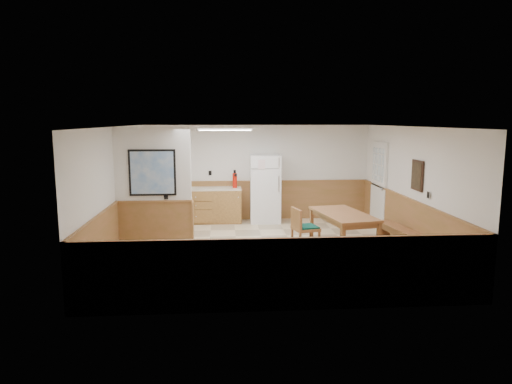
{
  "coord_description": "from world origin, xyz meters",
  "views": [
    {
      "loc": [
        -0.84,
        -8.98,
        2.63
      ],
      "look_at": [
        -0.17,
        0.4,
        1.14
      ],
      "focal_mm": 32.0,
      "sensor_mm": 36.0,
      "label": 1
    }
  ],
  "objects": [
    {
      "name": "soap_bottle",
      "position": [
        -2.07,
        2.7,
        1.02
      ],
      "size": [
        0.1,
        0.1,
        0.24
      ],
      "primitive_type": "cylinder",
      "rotation": [
        0.0,
        0.0,
        0.43
      ],
      "color": "#198B29",
      "rests_on": "kitchen_counter"
    },
    {
      "name": "ceiling",
      "position": [
        0.0,
        0.0,
        2.5
      ],
      "size": [
        6.0,
        6.0,
        0.02
      ],
      "primitive_type": "cube",
      "color": "silver",
      "rests_on": "back_wall"
    },
    {
      "name": "dining_chair",
      "position": [
        0.74,
        0.05,
        0.49
      ],
      "size": [
        0.76,
        0.6,
        0.85
      ],
      "rotation": [
        0.0,
        0.0,
        0.24
      ],
      "color": "#A9623E",
      "rests_on": "ground"
    },
    {
      "name": "kitchen_counter",
      "position": [
        -1.21,
        2.68,
        0.46
      ],
      "size": [
        2.2,
        0.61,
        1.0
      ],
      "color": "#B3853F",
      "rests_on": "ground"
    },
    {
      "name": "dining_table",
      "position": [
        1.59,
        0.0,
        0.66
      ],
      "size": [
        1.16,
        1.85,
        0.75
      ],
      "rotation": [
        0.0,
        0.0,
        0.18
      ],
      "color": "#A9623E",
      "rests_on": "ground"
    },
    {
      "name": "wainscot_left",
      "position": [
        -2.98,
        0.0,
        0.5
      ],
      "size": [
        0.04,
        6.0,
        1.0
      ],
      "primitive_type": "cube",
      "color": "#A46841",
      "rests_on": "ground"
    },
    {
      "name": "back_wall",
      "position": [
        0.0,
        3.0,
        1.25
      ],
      "size": [
        6.0,
        0.02,
        2.5
      ],
      "primitive_type": "cube",
      "color": "white",
      "rests_on": "ground"
    },
    {
      "name": "wainscot_right",
      "position": [
        2.98,
        0.0,
        0.5
      ],
      "size": [
        0.04,
        6.0,
        1.0
      ],
      "primitive_type": "cube",
      "color": "#A46841",
      "rests_on": "ground"
    },
    {
      "name": "right_wall",
      "position": [
        3.0,
        0.0,
        1.25
      ],
      "size": [
        0.02,
        6.0,
        2.5
      ],
      "primitive_type": "cube",
      "color": "white",
      "rests_on": "ground"
    },
    {
      "name": "partition_wall",
      "position": [
        -2.25,
        0.19,
        1.23
      ],
      "size": [
        1.5,
        0.2,
        2.5
      ],
      "color": "white",
      "rests_on": "ground"
    },
    {
      "name": "wainscot_back",
      "position": [
        0.0,
        2.98,
        0.5
      ],
      "size": [
        6.0,
        0.04,
        1.0
      ],
      "primitive_type": "cube",
      "color": "#A46841",
      "rests_on": "ground"
    },
    {
      "name": "exterior_door",
      "position": [
        2.96,
        1.9,
        1.05
      ],
      "size": [
        0.07,
        1.02,
        2.15
      ],
      "color": "white",
      "rests_on": "ground"
    },
    {
      "name": "ground",
      "position": [
        0.0,
        0.0,
        0.0
      ],
      "size": [
        6.0,
        6.0,
        0.0
      ],
      "primitive_type": "plane",
      "color": "beige",
      "rests_on": "ground"
    },
    {
      "name": "fluorescent_fixture",
      "position": [
        -0.8,
        1.3,
        2.45
      ],
      "size": [
        1.2,
        0.3,
        0.09
      ],
      "color": "white",
      "rests_on": "ceiling"
    },
    {
      "name": "kitchen_window",
      "position": [
        -2.1,
        2.98,
        1.55
      ],
      "size": [
        0.8,
        0.04,
        1.0
      ],
      "color": "white",
      "rests_on": "back_wall"
    },
    {
      "name": "left_wall",
      "position": [
        -3.0,
        0.0,
        1.25
      ],
      "size": [
        0.02,
        6.0,
        2.5
      ],
      "primitive_type": "cube",
      "color": "white",
      "rests_on": "ground"
    },
    {
      "name": "fire_extinguisher",
      "position": [
        -0.56,
        2.65,
        1.1
      ],
      "size": [
        0.15,
        0.15,
        0.46
      ],
      "rotation": [
        0.0,
        0.0,
        -0.38
      ],
      "color": "red",
      "rests_on": "kitchen_counter"
    },
    {
      "name": "refrigerator",
      "position": [
        0.23,
        2.63,
        0.87
      ],
      "size": [
        0.79,
        0.73,
        1.75
      ],
      "rotation": [
        0.0,
        0.0,
        -0.03
      ],
      "color": "white",
      "rests_on": "ground"
    },
    {
      "name": "dining_bench",
      "position": [
        2.75,
        -0.09,
        0.34
      ],
      "size": [
        0.52,
        1.51,
        0.45
      ],
      "rotation": [
        0.0,
        0.0,
        0.13
      ],
      "color": "#A9623E",
      "rests_on": "ground"
    },
    {
      "name": "wall_painting",
      "position": [
        2.97,
        -0.3,
        1.55
      ],
      "size": [
        0.04,
        0.5,
        0.6
      ],
      "color": "#311E13",
      "rests_on": "right_wall"
    }
  ]
}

